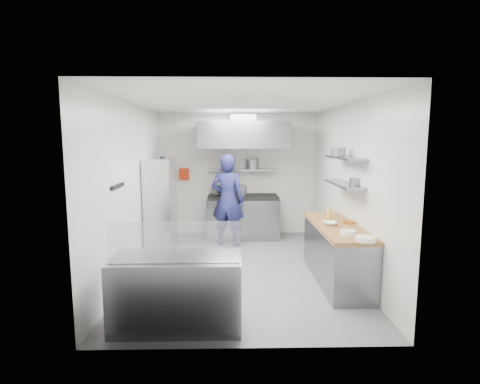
{
  "coord_description": "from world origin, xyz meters",
  "views": [
    {
      "loc": [
        -0.15,
        -6.21,
        2.2
      ],
      "look_at": [
        0.0,
        0.6,
        1.25
      ],
      "focal_mm": 28.0,
      "sensor_mm": 36.0,
      "label": 1
    }
  ],
  "objects_px": {
    "gas_range": "(243,218)",
    "display_case": "(177,292)",
    "chef": "(228,200)",
    "wire_rack": "(161,206)"
  },
  "relations": [
    {
      "from": "gas_range",
      "to": "display_case",
      "type": "xyz_separation_m",
      "value": [
        -0.9,
        -4.1,
        -0.03
      ]
    },
    {
      "from": "gas_range",
      "to": "display_case",
      "type": "height_order",
      "value": "gas_range"
    },
    {
      "from": "wire_rack",
      "to": "display_case",
      "type": "bearing_deg",
      "value": -76.16
    },
    {
      "from": "chef",
      "to": "display_case",
      "type": "bearing_deg",
      "value": 97.91
    },
    {
      "from": "gas_range",
      "to": "chef",
      "type": "distance_m",
      "value": 0.88
    },
    {
      "from": "gas_range",
      "to": "chef",
      "type": "relative_size",
      "value": 0.83
    },
    {
      "from": "chef",
      "to": "display_case",
      "type": "distance_m",
      "value": 3.55
    },
    {
      "from": "wire_rack",
      "to": "display_case",
      "type": "distance_m",
      "value": 3.1
    },
    {
      "from": "gas_range",
      "to": "display_case",
      "type": "relative_size",
      "value": 1.07
    },
    {
      "from": "wire_rack",
      "to": "chef",
      "type": "bearing_deg",
      "value": 20.89
    }
  ]
}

